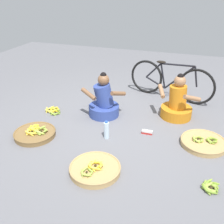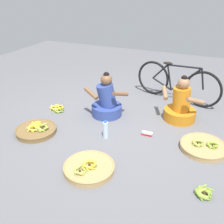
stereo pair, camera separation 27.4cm
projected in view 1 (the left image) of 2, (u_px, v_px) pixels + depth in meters
ground_plane at (116, 126)px, 4.13m from camera, size 10.00×10.00×0.00m
vendor_woman_front at (104, 102)px, 4.36m from camera, size 0.71×0.55×0.77m
vendor_woman_behind at (177, 104)px, 4.29m from camera, size 0.73×0.53×0.78m
bicycle_leaning at (170, 81)px, 4.95m from camera, size 1.67×0.45×0.73m
banana_basket_mid_right at (204, 142)px, 3.63m from camera, size 0.64×0.64×0.14m
banana_basket_back_center at (35, 133)px, 3.84m from camera, size 0.62×0.62×0.16m
banana_basket_back_left at (95, 169)px, 3.12m from camera, size 0.63×0.63×0.14m
loose_bananas_back_right at (53, 110)px, 4.56m from camera, size 0.34×0.30×0.09m
loose_bananas_near_bicycle at (211, 187)px, 2.86m from camera, size 0.22×0.25×0.09m
water_bottle at (106, 130)px, 3.75m from camera, size 0.08×0.08×0.28m
packet_carton_stack at (147, 132)px, 3.90m from camera, size 0.17×0.06×0.06m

